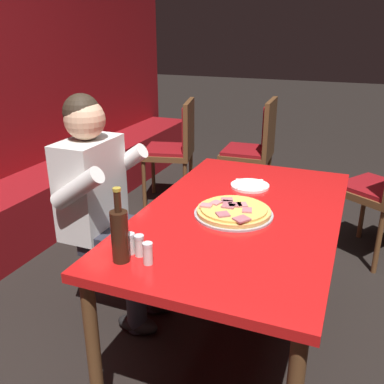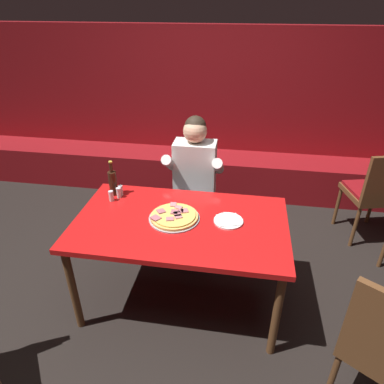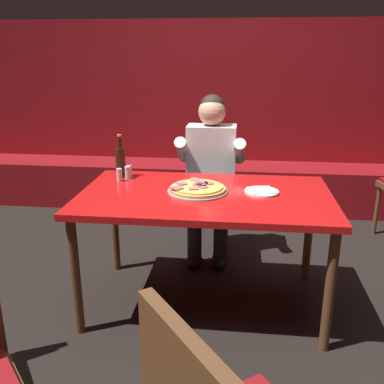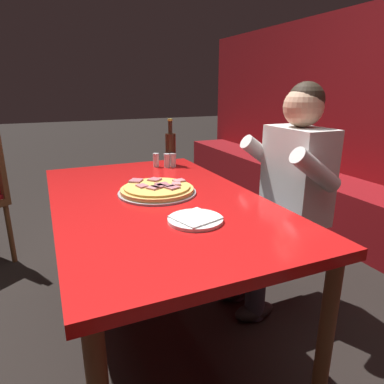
{
  "view_description": "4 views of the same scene",
  "coord_description": "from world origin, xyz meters",
  "px_view_note": "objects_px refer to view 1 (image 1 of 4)",
  "views": [
    {
      "loc": [
        -1.81,
        -0.47,
        1.59
      ],
      "look_at": [
        -0.01,
        0.24,
        0.83
      ],
      "focal_mm": 40.0,
      "sensor_mm": 36.0,
      "label": 1
    },
    {
      "loc": [
        0.41,
        -1.98,
        2.16
      ],
      "look_at": [
        0.03,
        0.32,
        0.82
      ],
      "focal_mm": 32.0,
      "sensor_mm": 36.0,
      "label": 2
    },
    {
      "loc": [
        0.2,
        -2.46,
        1.58
      ],
      "look_at": [
        -0.1,
        0.16,
        0.72
      ],
      "focal_mm": 40.0,
      "sensor_mm": 36.0,
      "label": 3
    },
    {
      "loc": [
        1.43,
        -0.44,
        1.25
      ],
      "look_at": [
        -0.04,
        0.2,
        0.75
      ],
      "focal_mm": 32.0,
      "sensor_mm": 36.0,
      "label": 4
    }
  ],
  "objects_px": {
    "plate_white_paper": "(250,185)",
    "shaker_parmesan": "(139,247)",
    "main_dining_table": "(240,226)",
    "dining_chair_near_right": "(256,145)",
    "beer_bottle": "(120,234)",
    "diner_seated_blue_shirt": "(105,202)",
    "pizza": "(233,211)",
    "dining_chair_far_left": "(176,144)",
    "shaker_black_pepper": "(148,254)",
    "shaker_oregano": "(130,244)"
  },
  "relations": [
    {
      "from": "dining_chair_far_left",
      "to": "dining_chair_near_right",
      "type": "xyz_separation_m",
      "value": [
        0.23,
        -0.69,
        0.0
      ]
    },
    {
      "from": "shaker_oregano",
      "to": "dining_chair_near_right",
      "type": "distance_m",
      "value": 2.48
    },
    {
      "from": "plate_white_paper",
      "to": "dining_chair_near_right",
      "type": "distance_m",
      "value": 1.63
    },
    {
      "from": "beer_bottle",
      "to": "shaker_black_pepper",
      "type": "height_order",
      "value": "beer_bottle"
    },
    {
      "from": "diner_seated_blue_shirt",
      "to": "dining_chair_near_right",
      "type": "distance_m",
      "value": 1.98
    },
    {
      "from": "main_dining_table",
      "to": "diner_seated_blue_shirt",
      "type": "relative_size",
      "value": 1.2
    },
    {
      "from": "dining_chair_near_right",
      "to": "main_dining_table",
      "type": "bearing_deg",
      "value": -168.42
    },
    {
      "from": "beer_bottle",
      "to": "dining_chair_near_right",
      "type": "bearing_deg",
      "value": 2.26
    },
    {
      "from": "pizza",
      "to": "dining_chair_near_right",
      "type": "bearing_deg",
      "value": 10.66
    },
    {
      "from": "shaker_oregano",
      "to": "shaker_black_pepper",
      "type": "bearing_deg",
      "value": -113.86
    },
    {
      "from": "pizza",
      "to": "shaker_oregano",
      "type": "bearing_deg",
      "value": 151.79
    },
    {
      "from": "diner_seated_blue_shirt",
      "to": "shaker_parmesan",
      "type": "bearing_deg",
      "value": -136.75
    },
    {
      "from": "main_dining_table",
      "to": "dining_chair_near_right",
      "type": "bearing_deg",
      "value": 11.58
    },
    {
      "from": "plate_white_paper",
      "to": "dining_chair_far_left",
      "type": "distance_m",
      "value": 1.71
    },
    {
      "from": "beer_bottle",
      "to": "shaker_black_pepper",
      "type": "relative_size",
      "value": 3.4
    },
    {
      "from": "beer_bottle",
      "to": "shaker_black_pepper",
      "type": "distance_m",
      "value": 0.13
    },
    {
      "from": "plate_white_paper",
      "to": "beer_bottle",
      "type": "xyz_separation_m",
      "value": [
        -0.95,
        0.25,
        0.1
      ]
    },
    {
      "from": "beer_bottle",
      "to": "shaker_parmesan",
      "type": "relative_size",
      "value": 3.4
    },
    {
      "from": "pizza",
      "to": "dining_chair_far_left",
      "type": "xyz_separation_m",
      "value": [
        1.74,
        1.06,
        -0.21
      ]
    },
    {
      "from": "dining_chair_far_left",
      "to": "shaker_black_pepper",
      "type": "bearing_deg",
      "value": -158.54
    },
    {
      "from": "shaker_oregano",
      "to": "diner_seated_blue_shirt",
      "type": "bearing_deg",
      "value": 40.92
    },
    {
      "from": "main_dining_table",
      "to": "pizza",
      "type": "height_order",
      "value": "pizza"
    },
    {
      "from": "shaker_parmesan",
      "to": "diner_seated_blue_shirt",
      "type": "height_order",
      "value": "diner_seated_blue_shirt"
    },
    {
      "from": "plate_white_paper",
      "to": "diner_seated_blue_shirt",
      "type": "distance_m",
      "value": 0.79
    },
    {
      "from": "pizza",
      "to": "beer_bottle",
      "type": "xyz_separation_m",
      "value": [
        -0.55,
        0.27,
        0.09
      ]
    },
    {
      "from": "pizza",
      "to": "dining_chair_near_right",
      "type": "xyz_separation_m",
      "value": [
        1.97,
        0.37,
        -0.21
      ]
    },
    {
      "from": "shaker_parmesan",
      "to": "plate_white_paper",
      "type": "bearing_deg",
      "value": -12.87
    },
    {
      "from": "plate_white_paper",
      "to": "pizza",
      "type": "bearing_deg",
      "value": -176.69
    },
    {
      "from": "shaker_black_pepper",
      "to": "dining_chair_far_left",
      "type": "height_order",
      "value": "dining_chair_far_left"
    },
    {
      "from": "plate_white_paper",
      "to": "shaker_parmesan",
      "type": "distance_m",
      "value": 0.91
    },
    {
      "from": "diner_seated_blue_shirt",
      "to": "main_dining_table",
      "type": "bearing_deg",
      "value": -88.33
    },
    {
      "from": "main_dining_table",
      "to": "plate_white_paper",
      "type": "relative_size",
      "value": 7.27
    },
    {
      "from": "main_dining_table",
      "to": "shaker_black_pepper",
      "type": "bearing_deg",
      "value": 162.05
    },
    {
      "from": "pizza",
      "to": "shaker_parmesan",
      "type": "relative_size",
      "value": 4.29
    },
    {
      "from": "main_dining_table",
      "to": "beer_bottle",
      "type": "bearing_deg",
      "value": 154.0
    },
    {
      "from": "beer_bottle",
      "to": "shaker_oregano",
      "type": "height_order",
      "value": "beer_bottle"
    },
    {
      "from": "plate_white_paper",
      "to": "shaker_oregano",
      "type": "height_order",
      "value": "shaker_oregano"
    },
    {
      "from": "shaker_parmesan",
      "to": "dining_chair_far_left",
      "type": "xyz_separation_m",
      "value": [
        2.24,
        0.84,
        -0.23
      ]
    },
    {
      "from": "dining_chair_near_right",
      "to": "plate_white_paper",
      "type": "bearing_deg",
      "value": -167.57
    },
    {
      "from": "beer_bottle",
      "to": "diner_seated_blue_shirt",
      "type": "xyz_separation_m",
      "value": [
        0.58,
        0.45,
        -0.17
      ]
    },
    {
      "from": "dining_chair_far_left",
      "to": "shaker_parmesan",
      "type": "bearing_deg",
      "value": -159.47
    },
    {
      "from": "main_dining_table",
      "to": "dining_chair_near_right",
      "type": "relative_size",
      "value": 1.55
    },
    {
      "from": "beer_bottle",
      "to": "shaker_oregano",
      "type": "xyz_separation_m",
      "value": [
        0.06,
        -0.01,
        -0.07
      ]
    },
    {
      "from": "main_dining_table",
      "to": "plate_white_paper",
      "type": "distance_m",
      "value": 0.35
    },
    {
      "from": "dining_chair_far_left",
      "to": "dining_chair_near_right",
      "type": "height_order",
      "value": "dining_chair_near_right"
    },
    {
      "from": "shaker_black_pepper",
      "to": "dining_chair_far_left",
      "type": "xyz_separation_m",
      "value": [
        2.28,
        0.89,
        -0.23
      ]
    },
    {
      "from": "plate_white_paper",
      "to": "main_dining_table",
      "type": "bearing_deg",
      "value": -172.41
    },
    {
      "from": "diner_seated_blue_shirt",
      "to": "dining_chair_far_left",
      "type": "height_order",
      "value": "diner_seated_blue_shirt"
    },
    {
      "from": "pizza",
      "to": "shaker_parmesan",
      "type": "bearing_deg",
      "value": 155.59
    },
    {
      "from": "dining_chair_near_right",
      "to": "beer_bottle",
      "type": "bearing_deg",
      "value": -177.74
    }
  ]
}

